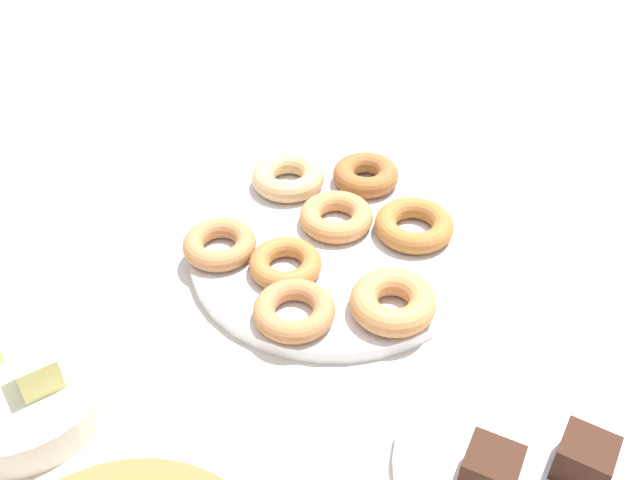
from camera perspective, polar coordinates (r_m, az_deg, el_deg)
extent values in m
plane|color=beige|center=(0.83, 0.99, -1.26)|extent=(2.40, 2.40, 0.00)
cylinder|color=silver|center=(0.82, 1.00, -0.84)|extent=(0.33, 0.33, 0.02)
torus|color=#C6844C|center=(0.73, 5.87, -4.96)|extent=(0.13, 0.13, 0.03)
torus|color=#B27547|center=(0.81, -8.07, -0.34)|extent=(0.12, 0.12, 0.02)
torus|color=tan|center=(0.90, -2.58, 5.07)|extent=(0.13, 0.13, 0.03)
torus|color=#AD6B33|center=(0.78, -2.80, -1.93)|extent=(0.10, 0.10, 0.02)
torus|color=#AD6B33|center=(0.83, 7.56, 1.20)|extent=(0.12, 0.12, 0.03)
torus|color=#995B2D|center=(0.91, 3.69, 5.24)|extent=(0.12, 0.12, 0.03)
torus|color=#B27547|center=(0.73, -2.10, -5.68)|extent=(0.12, 0.12, 0.02)
torus|color=#C6844C|center=(0.84, 1.31, 1.90)|extent=(0.10, 0.10, 0.03)
cylinder|color=silver|center=(0.66, 16.58, -17.53)|extent=(0.24, 0.24, 0.01)
cube|color=#381E14|center=(0.65, 20.51, -16.08)|extent=(0.05, 0.04, 0.04)
cube|color=#381E14|center=(0.62, 13.58, -17.46)|extent=(0.05, 0.04, 0.04)
cylinder|color=silver|center=(0.73, -22.96, -10.43)|extent=(0.19, 0.19, 0.04)
cube|color=#DBD67A|center=(0.69, -21.87, -9.66)|extent=(0.05, 0.05, 0.04)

